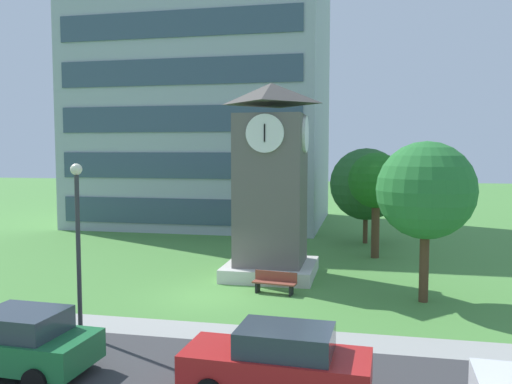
% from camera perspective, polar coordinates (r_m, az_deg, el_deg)
% --- Properties ---
extents(ground_plane, '(160.00, 160.00, 0.00)m').
position_cam_1_polar(ground_plane, '(21.48, -5.19, -11.22)').
color(ground_plane, '#4C893D').
extents(kerb_strip, '(120.00, 1.60, 0.01)m').
position_cam_1_polar(kerb_strip, '(17.92, -8.97, -14.48)').
color(kerb_strip, '#9E9E99').
rests_on(kerb_strip, ground).
extents(office_building, '(18.82, 13.94, 22.40)m').
position_cam_1_polar(office_building, '(43.52, -5.38, 11.60)').
color(office_building, '#9EA8B2').
rests_on(office_building, ground).
extents(clock_tower, '(4.09, 4.09, 8.89)m').
position_cam_1_polar(clock_tower, '(24.15, 1.67, 0.01)').
color(clock_tower, '#605B56').
rests_on(clock_tower, ground).
extents(park_bench, '(1.85, 0.74, 0.88)m').
position_cam_1_polar(park_bench, '(21.69, 2.06, -9.79)').
color(park_bench, brown).
rests_on(park_bench, ground).
extents(street_lamp, '(0.36, 0.36, 5.43)m').
position_cam_1_polar(street_lamp, '(17.24, -18.82, -3.79)').
color(street_lamp, '#333338').
rests_on(street_lamp, ground).
extents(tree_streetside, '(4.50, 4.50, 5.98)m').
position_cam_1_polar(tree_streetside, '(33.45, 11.89, 0.84)').
color(tree_streetside, '#513823').
rests_on(tree_streetside, ground).
extents(tree_by_building, '(3.74, 3.74, 6.19)m').
position_cam_1_polar(tree_by_building, '(20.92, 18.01, 0.13)').
color(tree_by_building, '#513823').
rests_on(tree_by_building, ground).
extents(tree_near_tower, '(3.01, 3.01, 5.74)m').
position_cam_1_polar(tree_near_tower, '(28.93, 12.95, 1.14)').
color(tree_near_tower, '#513823').
rests_on(tree_near_tower, ground).
extents(parked_car_green, '(4.20, 2.22, 1.69)m').
position_cam_1_polar(parked_car_green, '(15.47, -24.52, -14.60)').
color(parked_car_green, '#1E6B38').
rests_on(parked_car_green, ground).
extents(parked_car_red, '(4.49, 2.07, 1.69)m').
position_cam_1_polar(parked_car_red, '(12.99, 2.44, -17.93)').
color(parked_car_red, red).
rests_on(parked_car_red, ground).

